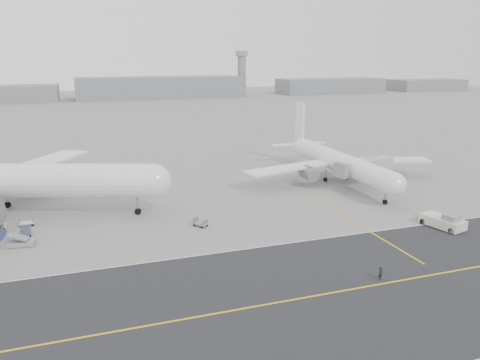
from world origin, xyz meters
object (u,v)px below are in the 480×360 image
object	(u,v)px
control_tower	(242,72)
airliner_b	(337,161)
pushback_tug	(444,221)
jet_bridge	(365,167)
ground_crew_a	(380,273)

from	to	relation	value
control_tower	airliner_b	bearing A→B (deg)	-103.94
control_tower	pushback_tug	world-z (taller)	control_tower
control_tower	airliner_b	xyz separation A→B (m)	(-58.85, -237.05, -11.65)
jet_bridge	pushback_tug	bearing A→B (deg)	-109.25
airliner_b	ground_crew_a	bearing A→B (deg)	-113.42
control_tower	ground_crew_a	xyz separation A→B (m)	(-78.49, -281.91, -15.37)
pushback_tug	airliner_b	bearing A→B (deg)	78.75
pushback_tug	ground_crew_a	xyz separation A→B (m)	(-21.12, -12.62, -0.19)
ground_crew_a	jet_bridge	bearing A→B (deg)	37.79
control_tower	pushback_tug	size ratio (longest dim) A/B	3.36
ground_crew_a	control_tower	bearing A→B (deg)	52.95
jet_bridge	ground_crew_a	bearing A→B (deg)	-135.86
control_tower	airliner_b	world-z (taller)	control_tower
airliner_b	jet_bridge	xyz separation A→B (m)	(3.35, -6.18, -0.31)
control_tower	ground_crew_a	size ratio (longest dim) A/B	17.59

